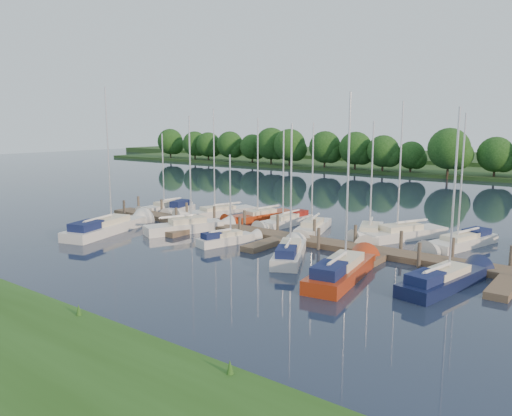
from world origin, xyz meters
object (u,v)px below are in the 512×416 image
Objects in this scene: dock at (281,239)px; sailboat_s_2 at (227,240)px; sailboat_n_0 at (166,208)px; sailboat_n_5 at (312,229)px; motorboat at (179,209)px.

sailboat_s_2 is (-2.80, -3.12, 0.11)m from dock.
sailboat_n_0 is 0.88× the size of sailboat_n_5.
motorboat is at bearing -172.29° from sailboat_n_0.
sailboat_n_5 is (15.80, -0.18, -0.05)m from motorboat.
sailboat_s_2 is at bearing 50.52° from sailboat_n_5.
dock is 16.09m from motorboat.
motorboat is (1.79, 0.12, 0.05)m from sailboat_n_0.
sailboat_n_0 reaches higher than sailboat_s_2.
sailboat_n_0 is at bearing 168.92° from sailboat_s_2.
sailboat_n_5 is at bearing 167.05° from motorboat.
sailboat_n_5 reaches higher than motorboat.
sailboat_s_2 is (-3.09, -7.24, 0.04)m from sailboat_n_5.
motorboat is 0.66× the size of sailboat_s_2.
dock is 4.84× the size of sailboat_n_0.
dock is 17.80m from sailboat_n_0.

